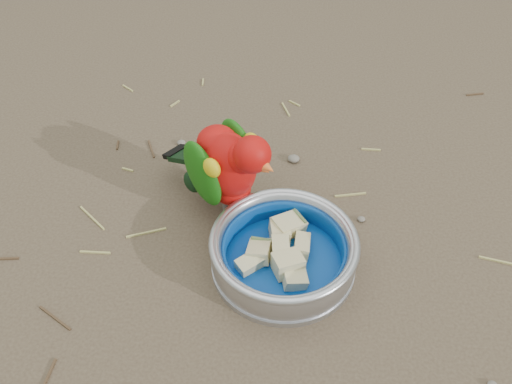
# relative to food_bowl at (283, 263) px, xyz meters

# --- Properties ---
(ground) EXTENTS (60.00, 60.00, 0.00)m
(ground) POSITION_rel_food_bowl_xyz_m (-0.02, 0.05, -0.01)
(ground) COLOR brown
(food_bowl) EXTENTS (0.21, 0.21, 0.02)m
(food_bowl) POSITION_rel_food_bowl_xyz_m (0.00, 0.00, 0.00)
(food_bowl) COLOR #B2B2BA
(food_bowl) RESTS_ON ground
(bowl_wall) EXTENTS (0.21, 0.21, 0.04)m
(bowl_wall) POSITION_rel_food_bowl_xyz_m (0.00, 0.00, 0.03)
(bowl_wall) COLOR #B2B2BA
(bowl_wall) RESTS_ON food_bowl
(fruit_wedges) EXTENTS (0.13, 0.13, 0.03)m
(fruit_wedges) POSITION_rel_food_bowl_xyz_m (-0.00, 0.00, 0.02)
(fruit_wedges) COLOR beige
(fruit_wedges) RESTS_ON food_bowl
(lory_parrot) EXTENTS (0.23, 0.22, 0.17)m
(lory_parrot) POSITION_rel_food_bowl_xyz_m (-0.09, 0.11, 0.08)
(lory_parrot) COLOR #B80C0A
(lory_parrot) RESTS_ON ground
(ground_debris) EXTENTS (0.90, 0.80, 0.01)m
(ground_debris) POSITION_rel_food_bowl_xyz_m (0.02, 0.08, -0.01)
(ground_debris) COLOR tan
(ground_debris) RESTS_ON ground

